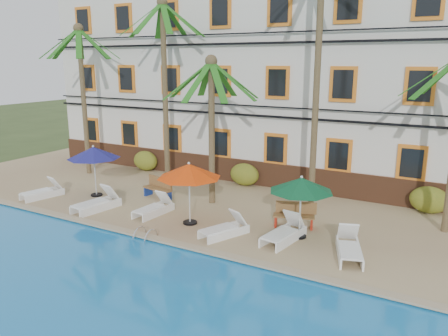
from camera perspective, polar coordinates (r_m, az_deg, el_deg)
The scene contains 23 objects.
ground at distance 16.35m, azimuth -8.02°, elevation -8.66°, with size 100.00×100.00×0.00m, color #384C23.
pool_deck at distance 20.26m, azimuth 0.52°, elevation -3.68°, with size 30.00×12.00×0.25m, color tan.
pool_coping at distance 15.60m, azimuth -10.07°, elevation -8.76°, with size 30.00×0.35×0.06m, color tan.
hotel_building at distance 23.83m, azimuth 6.43°, elevation 11.71°, with size 25.40×6.44×10.22m.
palm_a at distance 24.32m, azimuth -18.04°, elevation 10.90°, with size 4.00×4.00×7.83m.
palm_b at distance 21.47m, azimuth -7.81°, elevation 12.70°, with size 4.00×4.00×8.84m.
palm_c at distance 18.10m, azimuth -1.65°, elevation 7.75°, with size 4.00×4.00×6.21m.
palm_d at distance 17.57m, azimuth 12.25°, elevation 15.30°, with size 4.00×4.00×10.48m.
shrub_left at distance 24.71m, azimuth -10.22°, elevation 0.93°, with size 1.50×0.90×1.10m, color #205217.
shrub_mid at distance 21.41m, azimuth 2.69°, elevation -0.85°, with size 1.50×0.90×1.10m, color #205217.
shrub_right at distance 19.35m, azimuth 25.23°, elevation -3.79°, with size 1.50×0.90×1.10m, color #205217.
umbrella_blue at distance 20.25m, azimuth -16.67°, elevation 1.90°, with size 2.33×2.33×2.33m.
umbrella_red at distance 16.02m, azimuth -4.59°, elevation -0.43°, with size 2.38×2.38×2.39m.
umbrella_green at distance 14.98m, azimuth 10.06°, elevation -2.21°, with size 2.21×2.21×2.21m.
lounger_a at distance 21.21m, azimuth -22.58°, elevation -2.83°, with size 1.04×1.91×0.86m.
lounger_b at distance 18.70m, azimuth -16.25°, elevation -4.35°, with size 1.04×2.13×0.96m.
lounger_c at distance 17.67m, azimuth -9.12°, elevation -5.13°, with size 0.81×1.86×0.86m.
lounger_d at distance 15.39m, azimuth 0.12°, elevation -7.86°, with size 1.33×1.92×0.86m.
lounger_e at distance 15.10m, azimuth 7.87°, elevation -8.32°, with size 1.02×2.08×0.94m.
lounger_f at distance 14.39m, azimuth 16.03°, elevation -9.93°, with size 1.28×2.06×0.92m.
bench_left at distance 19.69m, azimuth -8.51°, elevation -2.55°, with size 1.57×0.78×0.93m.
bench_right at distance 16.35m, azimuth 9.12°, elevation -5.99°, with size 1.57×0.92×0.93m.
pool_ladder at distance 15.52m, azimuth -10.22°, elevation -9.01°, with size 0.54×0.74×0.74m.
Camera 1 is at (9.27, -11.96, 6.20)m, focal length 35.00 mm.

